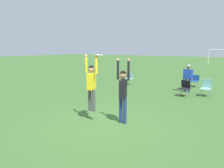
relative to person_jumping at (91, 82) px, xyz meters
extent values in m
plane|color=#3D662D|center=(0.55, 0.07, -1.39)|extent=(120.00, 120.00, 0.00)
cylinder|color=#4C4C51|center=(-0.09, 0.00, -0.66)|extent=(0.12, 0.12, 0.80)
cylinder|color=#4C4C51|center=(0.09, 0.00, -0.66)|extent=(0.12, 0.12, 0.80)
cube|color=yellow|center=(0.00, 0.00, 0.02)|extent=(0.33, 0.46, 0.56)
sphere|color=#9E704C|center=(0.00, 0.00, 0.44)|extent=(0.22, 0.22, 0.22)
sphere|color=black|center=(0.00, 0.00, 0.50)|extent=(0.18, 0.18, 0.18)
cylinder|color=yellow|center=(-0.23, 0.00, 0.60)|extent=(0.08, 0.08, 0.60)
sphere|color=#9E704C|center=(-0.23, 0.00, 0.90)|extent=(0.10, 0.10, 0.10)
cylinder|color=yellow|center=(0.23, 0.00, 0.60)|extent=(0.08, 0.08, 0.60)
sphere|color=#9E704C|center=(0.23, 0.00, 0.90)|extent=(0.10, 0.10, 0.10)
cylinder|color=navy|center=(0.98, 0.39, -0.95)|extent=(0.12, 0.12, 0.88)
cylinder|color=navy|center=(1.15, 0.39, -0.95)|extent=(0.12, 0.12, 0.88)
cube|color=black|center=(1.06, 0.39, -0.19)|extent=(0.31, 0.42, 0.62)
sphere|color=#9E704C|center=(1.06, 0.39, 0.27)|extent=(0.24, 0.24, 0.24)
sphere|color=black|center=(1.06, 0.39, 0.33)|extent=(0.20, 0.20, 0.20)
cylinder|color=black|center=(0.86, 0.39, 0.45)|extent=(0.08, 0.08, 0.66)
sphere|color=#9E704C|center=(0.86, 0.39, 0.78)|extent=(0.10, 0.10, 0.10)
cylinder|color=black|center=(1.27, 0.39, 0.45)|extent=(0.08, 0.08, 0.66)
sphere|color=#9E704C|center=(1.27, 0.39, 0.78)|extent=(0.10, 0.10, 0.10)
cylinder|color=white|center=(0.28, 0.07, 0.94)|extent=(0.28, 0.28, 0.02)
cylinder|color=gray|center=(0.85, 8.85, -1.19)|extent=(0.02, 0.02, 0.39)
cylinder|color=gray|center=(1.31, 8.85, -1.19)|extent=(0.02, 0.02, 0.39)
cylinder|color=gray|center=(0.85, 9.31, -1.19)|extent=(0.02, 0.02, 0.39)
cylinder|color=gray|center=(1.31, 9.31, -1.19)|extent=(0.02, 0.02, 0.39)
cube|color=#235193|center=(1.08, 9.08, -1.01)|extent=(0.59, 0.59, 0.04)
cube|color=#235193|center=(1.08, 9.34, -0.80)|extent=(0.55, 0.16, 0.38)
cylinder|color=gray|center=(2.18, 6.27, -1.18)|extent=(0.02, 0.02, 0.42)
cylinder|color=gray|center=(2.60, 6.27, -1.18)|extent=(0.02, 0.02, 0.42)
cylinder|color=gray|center=(2.18, 6.69, -1.18)|extent=(0.02, 0.02, 0.42)
cylinder|color=gray|center=(2.60, 6.69, -1.18)|extent=(0.02, 0.02, 0.42)
cube|color=#8CC6C1|center=(2.39, 6.48, -0.98)|extent=(0.56, 0.56, 0.04)
cube|color=#8CC6C1|center=(2.39, 6.71, -0.72)|extent=(0.51, 0.18, 0.50)
cylinder|color=gray|center=(1.24, 5.60, -1.17)|extent=(0.02, 0.02, 0.43)
cylinder|color=gray|center=(1.68, 5.60, -1.17)|extent=(0.02, 0.02, 0.43)
cylinder|color=gray|center=(1.24, 6.04, -1.17)|extent=(0.02, 0.02, 0.43)
cylinder|color=gray|center=(1.68, 6.04, -1.17)|extent=(0.02, 0.02, 0.43)
cube|color=black|center=(1.46, 5.82, -0.97)|extent=(0.63, 0.63, 0.04)
cube|color=black|center=(1.46, 6.06, -0.75)|extent=(0.53, 0.23, 0.41)
cylinder|color=gray|center=(-3.16, 7.11, -1.16)|extent=(0.02, 0.02, 0.45)
cylinder|color=gray|center=(-2.69, 7.11, -1.16)|extent=(0.02, 0.02, 0.45)
cylinder|color=gray|center=(-3.16, 7.58, -1.16)|extent=(0.02, 0.02, 0.45)
cylinder|color=gray|center=(-2.69, 7.58, -1.16)|extent=(0.02, 0.02, 0.45)
cube|color=#8CC6C1|center=(-2.93, 7.34, -0.96)|extent=(0.76, 0.76, 0.04)
cube|color=#8CC6C1|center=(-2.93, 7.60, -0.73)|extent=(0.53, 0.38, 0.42)
cylinder|color=navy|center=(1.17, 7.05, -1.00)|extent=(0.12, 0.12, 0.78)
cylinder|color=navy|center=(1.36, 7.05, -1.00)|extent=(0.12, 0.12, 0.78)
cube|color=blue|center=(1.27, 7.05, -0.33)|extent=(0.45, 0.25, 0.55)
sphere|color=brown|center=(1.27, 7.05, 0.08)|extent=(0.21, 0.21, 0.21)
sphere|color=#B7B2AD|center=(1.27, 7.05, 0.14)|extent=(0.18, 0.18, 0.18)
cylinder|color=blue|center=(1.02, 7.05, -0.34)|extent=(0.08, 0.08, 0.59)
sphere|color=brown|center=(1.02, 7.05, -0.64)|extent=(0.10, 0.10, 0.10)
cylinder|color=blue|center=(1.51, 7.05, -0.34)|extent=(0.08, 0.08, 0.59)
sphere|color=brown|center=(1.51, 7.05, -0.64)|extent=(0.10, 0.10, 0.10)
cylinder|color=white|center=(-2.11, 28.17, -0.24)|extent=(0.10, 0.10, 2.30)
camera|label=1|loc=(4.96, -5.71, 1.18)|focal=35.00mm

